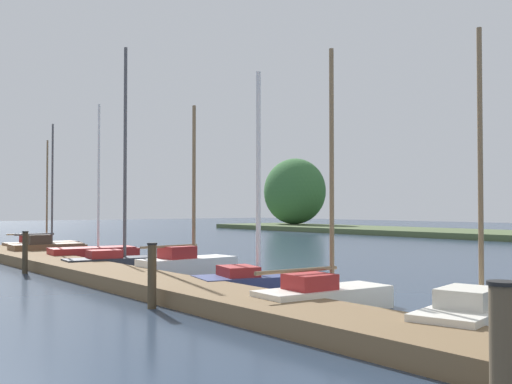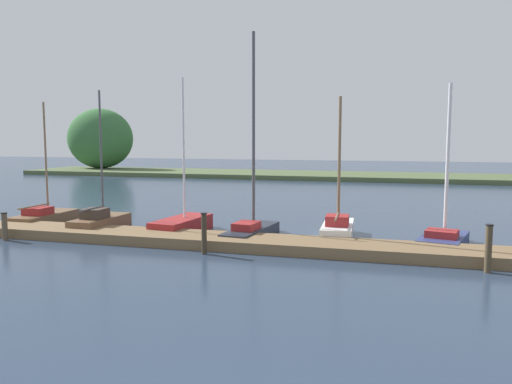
% 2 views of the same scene
% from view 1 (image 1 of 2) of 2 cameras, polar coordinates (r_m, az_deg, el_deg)
% --- Properties ---
extents(dock_pier, '(26.76, 1.80, 0.35)m').
position_cam_1_polar(dock_pier, '(16.60, -12.89, -7.83)').
color(dock_pier, brown).
rests_on(dock_pier, ground).
extents(sailboat_0, '(1.19, 3.34, 5.09)m').
position_cam_1_polar(sailboat_0, '(28.95, -19.47, -4.78)').
color(sailboat_0, brown).
rests_on(sailboat_0, ground).
extents(sailboat_1, '(1.13, 2.96, 5.40)m').
position_cam_1_polar(sailboat_1, '(25.63, -19.04, -5.08)').
color(sailboat_1, brown).
rests_on(sailboat_1, ground).
extents(sailboat_2, '(1.47, 3.28, 5.84)m').
position_cam_1_polar(sailboat_2, '(22.93, -14.90, -5.65)').
color(sailboat_2, maroon).
rests_on(sailboat_2, ground).
extents(sailboat_3, '(1.35, 3.66, 7.30)m').
position_cam_1_polar(sailboat_3, '(20.18, -12.74, -6.03)').
color(sailboat_3, '#232833').
rests_on(sailboat_3, ground).
extents(sailboat_4, '(1.21, 3.26, 5.06)m').
position_cam_1_polar(sailboat_4, '(17.95, -6.28, -6.71)').
color(sailboat_4, white).
rests_on(sailboat_4, ground).
extents(sailboat_5, '(1.90, 3.02, 5.38)m').
position_cam_1_polar(sailboat_5, '(14.83, -0.21, -8.04)').
color(sailboat_5, navy).
rests_on(sailboat_5, ground).
extents(sailboat_6, '(1.17, 3.26, 5.18)m').
position_cam_1_polar(sailboat_6, '(12.02, 6.71, -9.55)').
color(sailboat_6, silver).
rests_on(sailboat_6, ground).
extents(sailboat_7, '(1.78, 3.59, 5.04)m').
position_cam_1_polar(sailboat_7, '(10.69, 20.31, -10.59)').
color(sailboat_7, silver).
rests_on(sailboat_7, ground).
extents(mooring_piling_1, '(0.19, 0.19, 1.30)m').
position_cam_1_polar(mooring_piling_1, '(19.85, -21.00, -5.33)').
color(mooring_piling_1, '#3D3323').
rests_on(mooring_piling_1, ground).
extents(mooring_piling_2, '(0.20, 0.20, 1.31)m').
position_cam_1_polar(mooring_piling_2, '(12.36, -9.81, -7.77)').
color(mooring_piling_2, '#4C3D28').
rests_on(mooring_piling_2, ground).
extents(mooring_piling_3, '(0.32, 0.32, 1.29)m').
position_cam_1_polar(mooring_piling_3, '(6.67, 22.37, -13.25)').
color(mooring_piling_3, brown).
rests_on(mooring_piling_3, ground).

